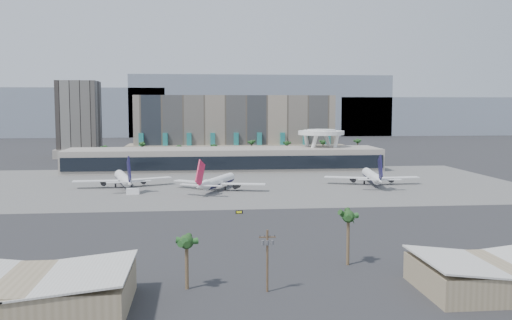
{
  "coord_description": "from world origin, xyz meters",
  "views": [
    {
      "loc": [
        -15.05,
        -200.79,
        35.35
      ],
      "look_at": [
        10.0,
        40.0,
        12.16
      ],
      "focal_mm": 40.0,
      "sensor_mm": 36.0,
      "label": 1
    }
  ],
  "objects": [
    {
      "name": "hotel",
      "position": [
        10.0,
        174.41,
        16.81
      ],
      "size": [
        140.0,
        30.0,
        42.0
      ],
      "color": "gray",
      "rests_on": "ground"
    },
    {
      "name": "taxiway_sign",
      "position": [
        -1.49,
        -16.95,
        0.53
      ],
      "size": [
        2.39,
        0.76,
        1.08
      ],
      "rotation": [
        0.0,
        0.0,
        0.19
      ],
      "color": "black",
      "rests_on": "ground"
    },
    {
      "name": "airliner_right",
      "position": [
        62.86,
        45.25,
        3.84
      ],
      "size": [
        42.44,
        43.94,
        15.21
      ],
      "rotation": [
        0.0,
        0.0,
        -0.13
      ],
      "color": "white",
      "rests_on": "ground"
    },
    {
      "name": "airliner_left",
      "position": [
        -46.84,
        48.61,
        3.84
      ],
      "size": [
        41.71,
        43.3,
        15.21
      ],
      "rotation": [
        0.0,
        0.0,
        0.24
      ],
      "color": "white",
      "rests_on": "ground"
    },
    {
      "name": "office_tower",
      "position": [
        -95.0,
        200.0,
        22.94
      ],
      "size": [
        30.0,
        30.0,
        52.0
      ],
      "color": "black",
      "rests_on": "ground"
    },
    {
      "name": "ground",
      "position": [
        0.0,
        0.0,
        0.0
      ],
      "size": [
        900.0,
        900.0,
        0.0
      ],
      "primitive_type": "plane",
      "color": "#232326",
      "rests_on": "ground"
    },
    {
      "name": "utility_pole",
      "position": [
        -2.0,
        -96.09,
        7.14
      ],
      "size": [
        3.2,
        0.85,
        12.0
      ],
      "color": "#4C3826",
      "rests_on": "ground"
    },
    {
      "name": "hangar_left",
      "position": [
        -45.0,
        -102.0,
        3.2
      ],
      "size": [
        36.65,
        22.6,
        7.55
      ],
      "color": "gray",
      "rests_on": "ground"
    },
    {
      "name": "near_palm_b",
      "position": [
        18.08,
        -79.58,
        9.5
      ],
      "size": [
        6.0,
        6.0,
        12.35
      ],
      "color": "brown",
      "rests_on": "ground"
    },
    {
      "name": "terminal",
      "position": [
        0.0,
        109.84,
        6.52
      ],
      "size": [
        170.0,
        32.5,
        14.5
      ],
      "color": "#ADA398",
      "rests_on": "ground"
    },
    {
      "name": "near_palm_a",
      "position": [
        -17.22,
        -92.72,
        7.9
      ],
      "size": [
        6.0,
        6.0,
        10.7
      ],
      "color": "brown",
      "rests_on": "ground"
    },
    {
      "name": "saucer_structure",
      "position": [
        55.0,
        116.0,
        18.45
      ],
      "size": [
        26.0,
        26.0,
        21.89
      ],
      "color": "white",
      "rests_on": "ground"
    },
    {
      "name": "palm_row",
      "position": [
        7.0,
        145.0,
        10.5
      ],
      "size": [
        157.8,
        2.8,
        13.1
      ],
      "color": "brown",
      "rests_on": "ground"
    },
    {
      "name": "hangar_right",
      "position": [
        42.0,
        -100.0,
        2.95
      ],
      "size": [
        30.55,
        20.6,
        6.89
      ],
      "color": "gray",
      "rests_on": "ground"
    },
    {
      "name": "apron_pad",
      "position": [
        0.0,
        55.0,
        0.03
      ],
      "size": [
        260.0,
        130.0,
        0.06
      ],
      "primitive_type": "cube",
      "color": "#5B5B59",
      "rests_on": "ground"
    },
    {
      "name": "airliner_centre",
      "position": [
        -6.75,
        35.61,
        3.69
      ],
      "size": [
        38.46,
        39.6,
        14.62
      ],
      "rotation": [
        0.0,
        0.0,
        -0.42
      ],
      "color": "white",
      "rests_on": "ground"
    },
    {
      "name": "mountain_ridge",
      "position": [
        27.88,
        470.0,
        29.89
      ],
      "size": [
        680.0,
        60.0,
        70.0
      ],
      "color": "gray",
      "rests_on": "ground"
    },
    {
      "name": "service_vehicle_a",
      "position": [
        -40.69,
        28.16,
        1.23
      ],
      "size": [
        5.12,
        2.64,
        2.46
      ],
      "primitive_type": "cube",
      "rotation": [
        0.0,
        0.0,
        0.04
      ],
      "color": "white",
      "rests_on": "ground"
    },
    {
      "name": "service_vehicle_b",
      "position": [
        -8.93,
        38.1,
        0.92
      ],
      "size": [
        3.76,
        2.37,
        1.84
      ],
      "primitive_type": "cube",
      "rotation": [
        0.0,
        0.0,
        -0.09
      ],
      "color": "silver",
      "rests_on": "ground"
    }
  ]
}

